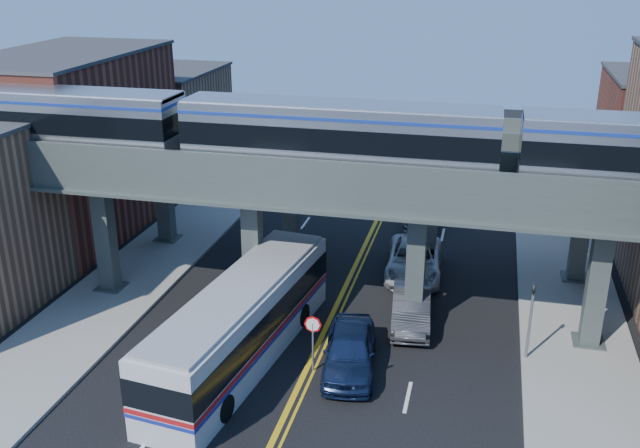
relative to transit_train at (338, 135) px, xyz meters
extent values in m
plane|color=black|center=(-0.25, -8.00, -9.14)|extent=(120.00, 120.00, 0.00)
cube|color=gray|center=(-11.75, 2.00, -9.06)|extent=(5.00, 70.00, 0.16)
cube|color=gray|center=(11.25, 2.00, -9.06)|extent=(5.00, 70.00, 0.16)
cube|color=brown|center=(-18.75, 8.00, -3.64)|extent=(8.00, 14.00, 11.00)
cube|color=#956B4D|center=(-18.75, 21.00, -5.14)|extent=(8.00, 10.00, 8.00)
cube|color=#3E4844|center=(-12.25, 0.00, -6.14)|extent=(0.85, 0.85, 6.00)
cube|color=#3E4844|center=(-4.25, 0.00, -6.14)|extent=(0.85, 0.85, 6.00)
cube|color=#3E4844|center=(3.75, 0.00, -6.14)|extent=(0.85, 0.85, 6.00)
cube|color=#3E4844|center=(11.75, 0.00, -6.14)|extent=(0.85, 0.85, 6.00)
cube|color=#424C47|center=(-0.25, 0.00, -2.44)|extent=(52.00, 3.60, 1.40)
cube|color=#3E4844|center=(-12.25, 7.00, -6.14)|extent=(0.85, 0.85, 6.00)
cube|color=#3E4844|center=(-4.25, 7.00, -6.14)|extent=(0.85, 0.85, 6.00)
cube|color=#3E4844|center=(3.75, 7.00, -6.14)|extent=(0.85, 0.85, 6.00)
cube|color=#3E4844|center=(11.75, 7.00, -6.14)|extent=(0.85, 0.85, 6.00)
cube|color=#424C47|center=(-0.25, 7.00, -2.44)|extent=(52.00, 3.60, 1.40)
cube|color=black|center=(-10.42, 0.00, -1.62)|extent=(2.05, 2.05, 0.23)
cube|color=#ACAEB6|center=(-14.94, 0.00, -0.02)|extent=(14.14, 2.70, 2.98)
cube|color=black|center=(-14.94, 0.00, 0.13)|extent=(14.16, 2.76, 1.02)
cube|color=black|center=(-4.53, 0.00, -1.62)|extent=(2.05, 2.05, 0.23)
cube|color=black|center=(4.53, 0.00, -1.62)|extent=(2.05, 2.05, 0.23)
cube|color=#ACAEB6|center=(0.00, 0.00, -0.02)|extent=(14.14, 2.70, 2.98)
cube|color=black|center=(0.00, 0.00, 0.13)|extent=(14.16, 2.76, 1.02)
cube|color=black|center=(10.42, 0.00, -1.62)|extent=(2.05, 2.05, 0.23)
cylinder|color=slate|center=(0.05, -5.00, -7.99)|extent=(0.09, 0.09, 2.30)
cylinder|color=red|center=(0.05, -5.00, -6.89)|extent=(0.76, 0.04, 0.76)
cylinder|color=slate|center=(8.95, -2.00, -7.54)|extent=(0.12, 0.12, 3.20)
imported|color=black|center=(8.95, -2.00, -5.49)|extent=(0.15, 0.18, 0.90)
cube|color=silver|center=(-3.19, -4.79, -7.43)|extent=(4.48, 13.49, 3.42)
cube|color=black|center=(-3.19, -4.79, -6.99)|extent=(4.55, 13.54, 1.16)
cube|color=#B21419|center=(-3.19, -4.79, -7.76)|extent=(4.54, 13.54, 0.20)
cylinder|color=black|center=(-3.71, -8.99, -8.59)|extent=(3.08, 1.46, 1.10)
cylinder|color=black|center=(-2.73, -1.11, -8.59)|extent=(3.08, 1.46, 1.10)
imported|color=#111D3F|center=(1.55, -4.52, -8.22)|extent=(2.87, 5.65, 1.84)
imported|color=#2E2E31|center=(3.62, 0.11, -8.30)|extent=(2.32, 5.27, 1.68)
imported|color=silver|center=(3.11, 5.71, -8.26)|extent=(3.34, 6.51, 1.76)
imported|color=#A1A0A5|center=(2.79, 13.96, -8.33)|extent=(2.43, 5.64, 1.62)
camera|label=1|loc=(6.51, -30.46, 7.78)|focal=40.00mm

